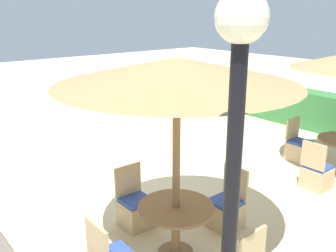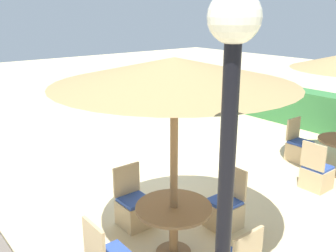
{
  "view_description": "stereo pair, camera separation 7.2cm",
  "coord_description": "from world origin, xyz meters",
  "px_view_note": "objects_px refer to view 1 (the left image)",
  "views": [
    {
      "loc": [
        5.73,
        -4.1,
        3.17
      ],
      "look_at": [
        0.0,
        0.6,
        0.9
      ],
      "focal_mm": 40.0,
      "sensor_mm": 36.0,
      "label": 1
    },
    {
      "loc": [
        5.77,
        -4.04,
        3.17
      ],
      "look_at": [
        0.0,
        0.6,
        0.9
      ],
      "focal_mm": 40.0,
      "sensor_mm": 36.0,
      "label": 2
    }
  ],
  "objects_px": {
    "patio_chair_front_right_west": "(136,209)",
    "parasol_front_right": "(177,72)",
    "patio_chair_back_right_west": "(298,149)",
    "patio_chair_back_right_south": "(316,175)",
    "round_table_front_right": "(176,217)",
    "lamp_post": "(235,132)",
    "patio_chair_front_right_north": "(226,211)"
  },
  "relations": [
    {
      "from": "lamp_post",
      "to": "patio_chair_front_right_north",
      "type": "height_order",
      "value": "lamp_post"
    },
    {
      "from": "patio_chair_back_right_west",
      "to": "patio_chair_back_right_south",
      "type": "bearing_deg",
      "value": 45.35
    },
    {
      "from": "patio_chair_front_right_north",
      "to": "parasol_front_right",
      "type": "bearing_deg",
      "value": 91.88
    },
    {
      "from": "parasol_front_right",
      "to": "patio_chair_front_right_west",
      "type": "height_order",
      "value": "parasol_front_right"
    },
    {
      "from": "round_table_front_right",
      "to": "patio_chair_front_right_west",
      "type": "height_order",
      "value": "patio_chair_front_right_west"
    },
    {
      "from": "patio_chair_back_right_west",
      "to": "patio_chair_front_right_north",
      "type": "xyz_separation_m",
      "value": [
        0.81,
        -3.27,
        0.0
      ]
    },
    {
      "from": "round_table_front_right",
      "to": "lamp_post",
      "type": "bearing_deg",
      "value": -28.07
    },
    {
      "from": "patio_chair_front_right_north",
      "to": "patio_chair_back_right_south",
      "type": "bearing_deg",
      "value": -94.41
    },
    {
      "from": "parasol_front_right",
      "to": "round_table_front_right",
      "type": "distance_m",
      "value": 1.94
    },
    {
      "from": "patio_chair_back_right_west",
      "to": "parasol_front_right",
      "type": "xyz_separation_m",
      "value": [
        0.85,
        -4.3,
        2.23
      ]
    },
    {
      "from": "patio_chair_front_right_west",
      "to": "parasol_front_right",
      "type": "bearing_deg",
      "value": 90.43
    },
    {
      "from": "patio_chair_back_right_west",
      "to": "parasol_front_right",
      "type": "height_order",
      "value": "parasol_front_right"
    },
    {
      "from": "parasol_front_right",
      "to": "round_table_front_right",
      "type": "xyz_separation_m",
      "value": [
        0.0,
        0.0,
        -1.94
      ]
    },
    {
      "from": "patio_chair_back_right_west",
      "to": "round_table_front_right",
      "type": "bearing_deg",
      "value": 11.12
    },
    {
      "from": "patio_chair_back_right_south",
      "to": "lamp_post",
      "type": "bearing_deg",
      "value": -69.96
    },
    {
      "from": "lamp_post",
      "to": "patio_chair_back_right_west",
      "type": "height_order",
      "value": "lamp_post"
    },
    {
      "from": "patio_chair_back_right_west",
      "to": "round_table_front_right",
      "type": "xyz_separation_m",
      "value": [
        0.85,
        -4.3,
        0.3
      ]
    },
    {
      "from": "patio_chair_back_right_west",
      "to": "patio_chair_front_right_north",
      "type": "relative_size",
      "value": 1.0
    },
    {
      "from": "lamp_post",
      "to": "patio_chair_front_right_north",
      "type": "bearing_deg",
      "value": 131.64
    },
    {
      "from": "patio_chair_back_right_south",
      "to": "patio_chair_front_right_west",
      "type": "bearing_deg",
      "value": -108.02
    },
    {
      "from": "lamp_post",
      "to": "patio_chair_front_right_west",
      "type": "bearing_deg",
      "value": 161.26
    },
    {
      "from": "patio_chair_back_right_south",
      "to": "patio_chair_front_right_north",
      "type": "height_order",
      "value": "same"
    },
    {
      "from": "patio_chair_back_right_west",
      "to": "round_table_front_right",
      "type": "height_order",
      "value": "patio_chair_back_right_west"
    },
    {
      "from": "patio_chair_front_right_north",
      "to": "patio_chair_front_right_west",
      "type": "bearing_deg",
      "value": 48.91
    },
    {
      "from": "patio_chair_back_right_west",
      "to": "lamp_post",
      "type": "bearing_deg",
      "value": 25.94
    },
    {
      "from": "parasol_front_right",
      "to": "patio_chair_front_right_north",
      "type": "relative_size",
      "value": 3.17
    },
    {
      "from": "patio_chair_back_right_south",
      "to": "patio_chair_back_right_west",
      "type": "height_order",
      "value": "same"
    },
    {
      "from": "lamp_post",
      "to": "patio_chair_back_right_south",
      "type": "bearing_deg",
      "value": 110.04
    },
    {
      "from": "patio_chair_back_right_west",
      "to": "patio_chair_front_right_north",
      "type": "height_order",
      "value": "same"
    },
    {
      "from": "patio_chair_front_right_west",
      "to": "patio_chair_back_right_south",
      "type": "bearing_deg",
      "value": 161.98
    },
    {
      "from": "lamp_post",
      "to": "parasol_front_right",
      "type": "distance_m",
      "value": 1.91
    },
    {
      "from": "round_table_front_right",
      "to": "patio_chair_front_right_west",
      "type": "bearing_deg",
      "value": -179.57
    }
  ]
}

